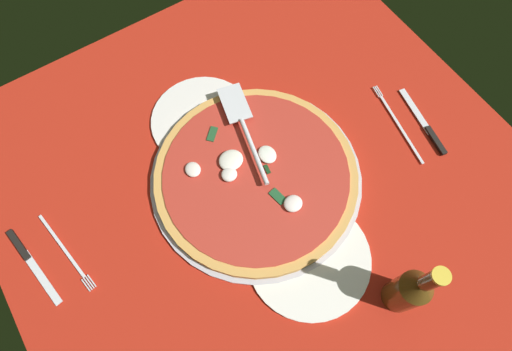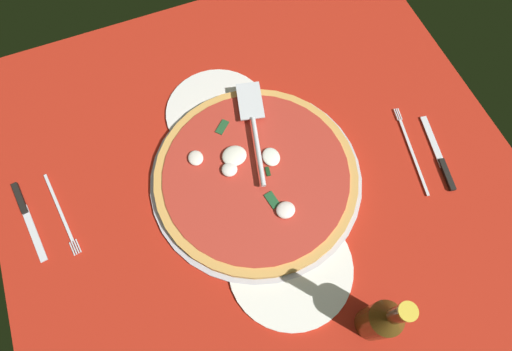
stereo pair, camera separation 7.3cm
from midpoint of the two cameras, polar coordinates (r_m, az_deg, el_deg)
The scene contains 10 objects.
ground_plane at distance 91.09cm, azimuth -1.33°, elevation -1.26°, with size 108.66×108.66×0.80cm, color #AD2213.
checker_pattern at distance 90.67cm, azimuth -1.33°, elevation -1.15°, with size 108.66×108.66×0.10cm.
pizza_pan at distance 90.44cm, azimuth -2.30°, elevation -0.61°, with size 44.83×44.83×1.09cm, color #B3B1BC.
dinner_plate_left at distance 98.24cm, azimuth -9.31°, elevation 7.17°, with size 23.15×23.15×1.00cm, color white.
dinner_plate_right at distance 85.46cm, azimuth 4.65°, elevation -11.21°, with size 24.44×24.44×1.00cm, color white.
pizza at distance 89.06cm, azimuth -2.38°, elevation -0.22°, with size 42.76×42.76×3.26cm.
pizza_server at distance 91.44cm, azimuth -3.88°, elevation 6.32°, with size 25.40×9.05×1.00cm.
place_setting_near at distance 96.47cm, azimuth -28.15°, elevation -9.75°, with size 19.87×16.06×1.40cm.
place_setting_far at distance 101.40cm, azimuth 18.29°, elevation 6.13°, with size 23.31×15.48×1.40cm.
beer_bottle at distance 79.47cm, azimuth 17.52°, elevation -14.69°, with size 5.94×5.94×21.98cm.
Camera 1 is at (28.44, -20.52, 83.81)cm, focal length 29.84 mm.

